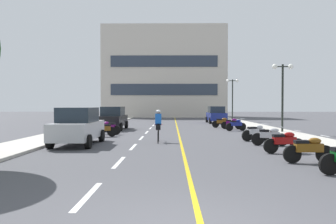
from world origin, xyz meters
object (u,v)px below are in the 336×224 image
object	(u,v)px
parked_car_near	(78,126)
parked_car_far	(216,115)
motorcycle_5	(256,132)
cyclist_rider	(158,125)
street_lamp_far	(233,90)
motorcycle_2	(309,149)
motorcycle_9	(232,123)
motorcycle_4	(270,136)
motorcycle_6	(103,129)
motorcycle_10	(222,122)
motorcycle_7	(109,127)
parked_car_mid	(113,118)
street_lamp_mid	(283,82)
motorcycle_8	(236,125)
motorcycle_3	(285,142)

from	to	relation	value
parked_car_near	parked_car_far	size ratio (longest dim) A/B	1.00
parked_car_far	parked_car_near	bearing A→B (deg)	-116.00
motorcycle_5	cyclist_rider	xyz separation A→B (m)	(-5.28, -0.64, 0.41)
street_lamp_far	motorcycle_2	bearing A→B (deg)	-95.64
motorcycle_2	motorcycle_9	xyz separation A→B (m)	(0.31, 15.31, 0.00)
motorcycle_4	motorcycle_6	size ratio (longest dim) A/B	1.03
street_lamp_far	motorcycle_5	world-z (taller)	street_lamp_far
parked_car_far	motorcycle_10	xyz separation A→B (m)	(-0.50, -7.24, -0.44)
motorcycle_6	cyclist_rider	xyz separation A→B (m)	(3.51, -2.75, 0.41)
motorcycle_7	motorcycle_9	world-z (taller)	same
motorcycle_9	cyclist_rider	distance (m)	10.85
motorcycle_4	parked_car_mid	bearing A→B (deg)	132.99
street_lamp_mid	parked_car_mid	bearing A→B (deg)	165.36
parked_car_near	motorcycle_10	distance (m)	14.97
motorcycle_8	cyclist_rider	xyz separation A→B (m)	(-5.57, -7.48, 0.41)
motorcycle_5	cyclist_rider	world-z (taller)	cyclist_rider
motorcycle_9	street_lamp_mid	bearing A→B (deg)	-55.19
parked_car_far	motorcycle_5	distance (m)	17.43
street_lamp_mid	motorcycle_2	size ratio (longest dim) A/B	2.73
street_lamp_mid	street_lamp_far	bearing A→B (deg)	90.98
motorcycle_4	motorcycle_9	world-z (taller)	same
street_lamp_mid	motorcycle_8	xyz separation A→B (m)	(-2.75, 2.12, -3.09)
street_lamp_far	motorcycle_7	size ratio (longest dim) A/B	3.01
parked_car_far	motorcycle_7	size ratio (longest dim) A/B	2.56
parked_car_mid	parked_car_far	world-z (taller)	same
motorcycle_8	motorcycle_9	size ratio (longest dim) A/B	0.97
street_lamp_far	motorcycle_10	world-z (taller)	street_lamp_far
street_lamp_far	motorcycle_10	bearing A→B (deg)	-105.04
motorcycle_7	motorcycle_10	world-z (taller)	same
street_lamp_mid	street_lamp_far	size ratio (longest dim) A/B	0.94
motorcycle_3	motorcycle_5	world-z (taller)	same
parked_car_near	motorcycle_2	size ratio (longest dim) A/B	2.48
street_lamp_mid	motorcycle_6	distance (m)	12.50
street_lamp_far	parked_car_far	bearing A→B (deg)	-122.67
parked_car_mid	motorcycle_10	xyz separation A→B (m)	(9.00, 2.25, -0.44)
motorcycle_2	motorcycle_5	size ratio (longest dim) A/B	1.03
motorcycle_3	motorcycle_4	bearing A→B (deg)	86.38
motorcycle_4	motorcycle_7	bearing A→B (deg)	146.75
motorcycle_8	cyclist_rider	world-z (taller)	cyclist_rider
parked_car_far	motorcycle_2	size ratio (longest dim) A/B	2.48
parked_car_far	motorcycle_9	world-z (taller)	parked_car_far
motorcycle_2	motorcycle_6	bearing A→B (deg)	135.05
street_lamp_mid	parked_car_far	size ratio (longest dim) A/B	1.10
parked_car_far	street_lamp_mid	bearing A→B (deg)	-77.67
street_lamp_mid	motorcycle_7	xyz separation A→B (m)	(-11.78, -1.01, -3.09)
motorcycle_2	cyclist_rider	size ratio (longest dim) A/B	0.96
cyclist_rider	motorcycle_2	bearing A→B (deg)	-48.81
parked_car_far	motorcycle_2	bearing A→B (deg)	-90.64
motorcycle_9	parked_car_mid	bearing A→B (deg)	-175.69
street_lamp_mid	motorcycle_6	xyz separation A→B (m)	(-11.83, -2.62, -3.09)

